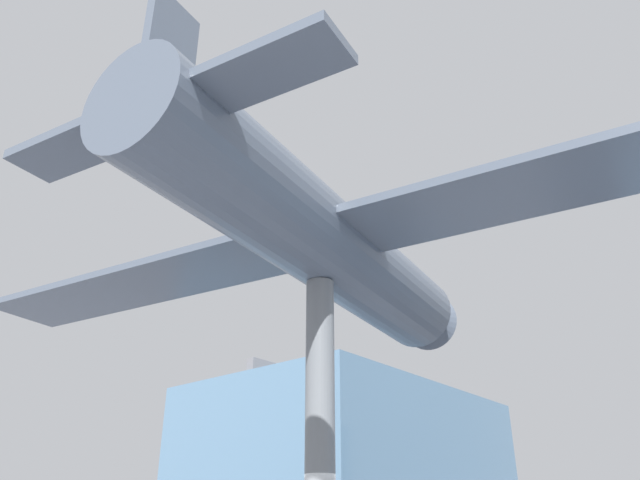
% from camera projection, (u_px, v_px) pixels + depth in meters
% --- Properties ---
extents(support_pylon_central, '(0.60, 0.60, 6.42)m').
position_uv_depth(support_pylon_central, '(320.00, 435.00, 12.17)').
color(support_pylon_central, slate).
rests_on(support_pylon_central, ground_plane).
extents(suspended_airplane, '(20.72, 13.24, 3.51)m').
position_uv_depth(suspended_airplane, '(324.00, 242.00, 14.15)').
color(suspended_airplane, '#4C5666').
rests_on(suspended_airplane, support_pylon_central).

